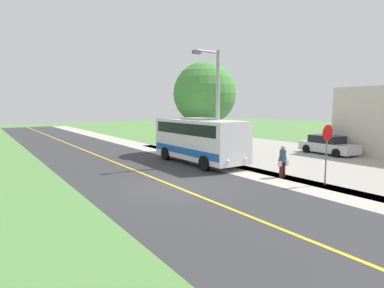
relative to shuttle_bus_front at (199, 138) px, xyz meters
name	(u,v)px	position (x,y,z in m)	size (l,w,h in m)	color
ground_plane	(175,187)	(4.51, 4.43, -1.63)	(120.00, 120.00, 0.00)	#548442
road_surface	(175,186)	(4.51, 4.43, -1.63)	(8.00, 100.00, 0.01)	#333335
sidewalk	(255,173)	(-0.69, 4.43, -1.63)	(2.40, 100.00, 0.01)	#B2ADA3
parking_lot_surface	(376,168)	(-7.89, 7.43, -1.63)	(14.00, 36.00, 0.01)	#9E9991
road_centre_line	(175,186)	(4.51, 4.43, -1.63)	(0.16, 100.00, 0.00)	gold
shuttle_bus_front	(199,138)	(0.00, 0.00, 0.00)	(2.66, 7.50, 2.98)	white
pedestrian_with_bags	(283,160)	(-1.19, 5.94, -0.73)	(0.72, 0.34, 1.69)	#4C1919
stop_sign	(327,144)	(-1.59, 8.18, 0.33)	(0.76, 0.07, 2.88)	slate
street_light_pole	(216,103)	(-0.36, 1.32, 2.31)	(1.97, 0.24, 7.10)	#9E9EA3
parked_car_near	(328,145)	(-10.66, 2.38, -0.95)	(2.29, 4.53, 1.45)	silver
tree_curbside	(205,94)	(-2.89, -3.31, 3.03)	(4.88, 4.88, 7.12)	brown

